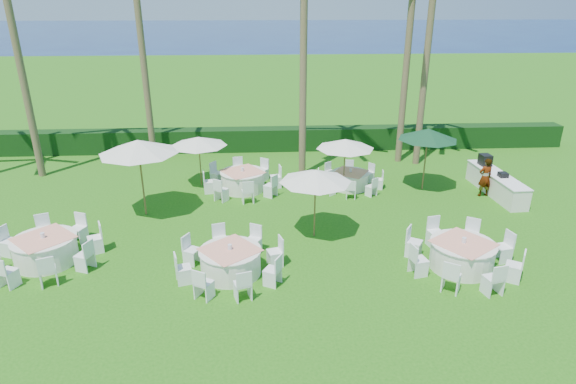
% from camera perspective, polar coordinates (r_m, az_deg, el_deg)
% --- Properties ---
extents(ground, '(120.00, 120.00, 0.00)m').
position_cam_1_polar(ground, '(15.48, -4.17, -8.06)').
color(ground, '#1C5F10').
rests_on(ground, ground).
extents(hedge, '(34.00, 1.00, 1.20)m').
position_cam_1_polar(hedge, '(26.39, -3.97, 6.25)').
color(hedge, black).
rests_on(hedge, ground).
extents(ocean, '(260.00, 260.00, 0.00)m').
position_cam_1_polar(ocean, '(115.67, -3.69, 18.12)').
color(ocean, '#07134F').
rests_on(ocean, ground).
extents(banquet_table_a, '(3.31, 3.31, 1.02)m').
position_cam_1_polar(banquet_table_a, '(16.94, -26.79, -6.07)').
color(banquet_table_a, white).
rests_on(banquet_table_a, ground).
extents(banquet_table_b, '(3.23, 3.23, 0.98)m').
position_cam_1_polar(banquet_table_b, '(14.65, -6.83, -8.10)').
color(banquet_table_b, white).
rests_on(banquet_table_b, ground).
extents(banquet_table_c, '(3.43, 3.43, 1.03)m').
position_cam_1_polar(banquet_table_c, '(15.77, 19.91, -6.97)').
color(banquet_table_c, white).
rests_on(banquet_table_c, ground).
extents(banquet_table_e, '(3.38, 3.38, 1.01)m').
position_cam_1_polar(banquet_table_e, '(20.86, -5.38, 1.42)').
color(banquet_table_e, white).
rests_on(banquet_table_e, ground).
extents(banquet_table_f, '(2.85, 2.85, 0.87)m').
position_cam_1_polar(banquet_table_f, '(21.20, 7.37, 1.48)').
color(banquet_table_f, white).
rests_on(banquet_table_f, ground).
extents(umbrella_a, '(2.90, 2.90, 2.96)m').
position_cam_1_polar(umbrella_a, '(18.46, -17.34, 5.14)').
color(umbrella_a, brown).
rests_on(umbrella_a, ground).
extents(umbrella_b, '(2.45, 2.45, 2.45)m').
position_cam_1_polar(umbrella_b, '(16.08, 3.27, 1.92)').
color(umbrella_b, brown).
rests_on(umbrella_b, ground).
extents(umbrella_c, '(2.46, 2.46, 2.21)m').
position_cam_1_polar(umbrella_c, '(21.17, -10.55, 5.94)').
color(umbrella_c, brown).
rests_on(umbrella_c, ground).
extents(umbrella_d, '(2.43, 2.43, 2.30)m').
position_cam_1_polar(umbrella_d, '(20.27, 6.81, 5.69)').
color(umbrella_d, brown).
rests_on(umbrella_d, ground).
extents(umbrella_green, '(2.50, 2.50, 2.70)m').
position_cam_1_polar(umbrella_green, '(21.06, 16.27, 6.60)').
color(umbrella_green, brown).
rests_on(umbrella_green, ground).
extents(buffet_table, '(1.03, 3.93, 1.38)m').
position_cam_1_polar(buffet_table, '(22.16, 23.40, 1.01)').
color(buffet_table, white).
rests_on(buffet_table, ground).
extents(staff_person, '(0.65, 0.48, 1.65)m').
position_cam_1_polar(staff_person, '(21.60, 22.32, 1.61)').
color(staff_person, gray).
rests_on(staff_person, ground).
extents(palm_a, '(4.36, 4.28, 11.64)m').
position_cam_1_polar(palm_a, '(24.22, -29.71, 15.87)').
color(palm_a, brown).
rests_on(palm_a, ground).
extents(palm_b, '(4.14, 4.40, 9.43)m').
position_cam_1_polar(palm_b, '(24.94, -16.82, 15.21)').
color(palm_b, brown).
rests_on(palm_b, ground).
extents(palm_c, '(4.34, 4.30, 11.32)m').
position_cam_1_polar(palm_c, '(21.47, 1.87, 17.72)').
color(palm_c, brown).
rests_on(palm_c, ground).
extents(palm_d, '(4.24, 4.38, 9.03)m').
position_cam_1_polar(palm_d, '(24.26, 13.90, 14.83)').
color(palm_d, brown).
rests_on(palm_d, ground).
extents(palm_e, '(4.36, 4.26, 10.14)m').
position_cam_1_polar(palm_e, '(24.03, 16.21, 15.92)').
color(palm_e, brown).
rests_on(palm_e, ground).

